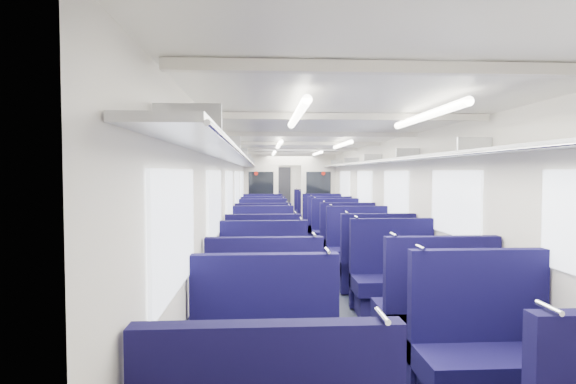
# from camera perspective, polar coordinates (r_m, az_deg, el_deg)

# --- Properties ---
(floor) EXTENTS (2.80, 18.00, 0.01)m
(floor) POSITION_cam_1_polar(r_m,az_deg,el_deg) (10.46, 1.39, -7.28)
(floor) COLOR black
(floor) RESTS_ON ground
(ceiling) EXTENTS (2.80, 18.00, 0.01)m
(ceiling) POSITION_cam_1_polar(r_m,az_deg,el_deg) (10.33, 1.41, 5.68)
(ceiling) COLOR white
(ceiling) RESTS_ON wall_left
(wall_left) EXTENTS (0.02, 18.00, 2.35)m
(wall_left) POSITION_cam_1_polar(r_m,az_deg,el_deg) (10.31, -6.38, -0.87)
(wall_left) COLOR beige
(wall_left) RESTS_ON floor
(dado_left) EXTENTS (0.03, 17.90, 0.70)m
(dado_left) POSITION_cam_1_polar(r_m,az_deg,el_deg) (10.39, -6.28, -5.41)
(dado_left) COLOR #120F34
(dado_left) RESTS_ON floor
(wall_right) EXTENTS (0.02, 18.00, 2.35)m
(wall_right) POSITION_cam_1_polar(r_m,az_deg,el_deg) (10.54, 9.01, -0.81)
(wall_right) COLOR beige
(wall_right) RESTS_ON floor
(dado_right) EXTENTS (0.03, 17.90, 0.70)m
(dado_right) POSITION_cam_1_polar(r_m,az_deg,el_deg) (10.61, 8.90, -5.26)
(dado_right) COLOR #120F34
(dado_right) RESTS_ON floor
(wall_far) EXTENTS (2.80, 0.02, 2.35)m
(wall_far) POSITION_cam_1_polar(r_m,az_deg,el_deg) (19.30, -0.80, 0.71)
(wall_far) COLOR beige
(wall_far) RESTS_ON floor
(luggage_rack_left) EXTENTS (0.36, 17.40, 0.18)m
(luggage_rack_left) POSITION_cam_1_polar(r_m,az_deg,el_deg) (10.28, -5.36, 3.58)
(luggage_rack_left) COLOR #B2B5BA
(luggage_rack_left) RESTS_ON wall_left
(luggage_rack_right) EXTENTS (0.36, 17.40, 0.18)m
(luggage_rack_right) POSITION_cam_1_polar(r_m,az_deg,el_deg) (10.48, 8.04, 3.55)
(luggage_rack_right) COLOR #B2B5BA
(luggage_rack_right) RESTS_ON wall_right
(windows) EXTENTS (2.78, 15.60, 0.75)m
(windows) POSITION_cam_1_polar(r_m,az_deg,el_deg) (9.86, 1.62, 0.42)
(windows) COLOR white
(windows) RESTS_ON wall_left
(ceiling_fittings) EXTENTS (2.70, 16.06, 0.11)m
(ceiling_fittings) POSITION_cam_1_polar(r_m,az_deg,el_deg) (10.06, 1.53, 5.41)
(ceiling_fittings) COLOR silver
(ceiling_fittings) RESTS_ON ceiling
(end_door) EXTENTS (0.75, 0.06, 2.00)m
(end_door) POSITION_cam_1_polar(r_m,az_deg,el_deg) (19.25, -0.79, 0.18)
(end_door) COLOR black
(end_door) RESTS_ON floor
(bulkhead) EXTENTS (2.80, 0.10, 2.35)m
(bulkhead) POSITION_cam_1_polar(r_m,az_deg,el_deg) (13.71, 0.23, 0.22)
(bulkhead) COLOR silver
(bulkhead) RESTS_ON floor
(seat_2) EXTENTS (1.09, 0.60, 1.21)m
(seat_2) POSITION_cam_1_polar(r_m,az_deg,el_deg) (3.42, -2.90, -21.76)
(seat_2) COLOR #100D3F
(seat_2) RESTS_ON floor
(seat_3) EXTENTS (1.09, 0.60, 1.21)m
(seat_3) POSITION_cam_1_polar(r_m,az_deg,el_deg) (3.89, 23.90, -18.87)
(seat_3) COLOR #100D3F
(seat_3) RESTS_ON floor
(seat_4) EXTENTS (1.09, 0.60, 1.21)m
(seat_4) POSITION_cam_1_polar(r_m,az_deg,el_deg) (4.49, -3.02, -15.71)
(seat_4) COLOR #100D3F
(seat_4) RESTS_ON floor
(seat_5) EXTENTS (1.09, 0.60, 1.21)m
(seat_5) POSITION_cam_1_polar(r_m,az_deg,el_deg) (4.76, 18.13, -14.78)
(seat_5) COLOR #100D3F
(seat_5) RESTS_ON floor
(seat_6) EXTENTS (1.09, 0.60, 1.21)m
(seat_6) POSITION_cam_1_polar(r_m,az_deg,el_deg) (5.57, -3.08, -12.10)
(seat_6) COLOR #100D3F
(seat_6) RESTS_ON floor
(seat_7) EXTENTS (1.09, 0.60, 1.21)m
(seat_7) POSITION_cam_1_polar(r_m,az_deg,el_deg) (5.97, 13.36, -11.16)
(seat_7) COLOR #100D3F
(seat_7) RESTS_ON floor
(seat_8) EXTENTS (1.09, 0.60, 1.21)m
(seat_8) POSITION_cam_1_polar(r_m,az_deg,el_deg) (6.70, -3.13, -9.60)
(seat_8) COLOR #100D3F
(seat_8) RESTS_ON floor
(seat_9) EXTENTS (1.09, 0.60, 1.21)m
(seat_9) POSITION_cam_1_polar(r_m,az_deg,el_deg) (6.89, 11.00, -9.30)
(seat_9) COLOR #100D3F
(seat_9) RESTS_ON floor
(seat_10) EXTENTS (1.09, 0.60, 1.21)m
(seat_10) POSITION_cam_1_polar(r_m,az_deg,el_deg) (7.99, -3.16, -7.63)
(seat_10) COLOR #100D3F
(seat_10) RESTS_ON floor
(seat_11) EXTENTS (1.09, 0.60, 1.21)m
(seat_11) POSITION_cam_1_polar(r_m,az_deg,el_deg) (7.99, 8.94, -7.65)
(seat_11) COLOR #100D3F
(seat_11) RESTS_ON floor
(seat_12) EXTENTS (1.09, 0.60, 1.21)m
(seat_12) POSITION_cam_1_polar(r_m,az_deg,el_deg) (8.94, -3.18, -6.53)
(seat_12) COLOR #100D3F
(seat_12) RESTS_ON floor
(seat_13) EXTENTS (1.09, 0.60, 1.21)m
(seat_13) POSITION_cam_1_polar(r_m,az_deg,el_deg) (9.14, 7.35, -6.36)
(seat_13) COLOR #100D3F
(seat_13) RESTS_ON floor
(seat_14) EXTENTS (1.09, 0.60, 1.21)m
(seat_14) POSITION_cam_1_polar(r_m,az_deg,el_deg) (10.08, -3.20, -5.51)
(seat_14) COLOR #100D3F
(seat_14) RESTS_ON floor
(seat_15) EXTENTS (1.09, 0.60, 1.21)m
(seat_15) POSITION_cam_1_polar(r_m,az_deg,el_deg) (10.29, 6.13, -5.36)
(seat_15) COLOR #100D3F
(seat_15) RESTS_ON floor
(seat_16) EXTENTS (1.09, 0.60, 1.21)m
(seat_16) POSITION_cam_1_polar(r_m,az_deg,el_deg) (11.32, -3.21, -4.63)
(seat_16) COLOR #100D3F
(seat_16) RESTS_ON floor
(seat_17) EXTENTS (1.09, 0.60, 1.21)m
(seat_17) POSITION_cam_1_polar(r_m,az_deg,el_deg) (11.41, 5.18, -4.58)
(seat_17) COLOR #100D3F
(seat_17) RESTS_ON floor
(seat_18) EXTENTS (1.09, 0.60, 1.21)m
(seat_18) POSITION_cam_1_polar(r_m,az_deg,el_deg) (12.33, -3.22, -4.04)
(seat_18) COLOR #100D3F
(seat_18) RESTS_ON floor
(seat_19) EXTENTS (1.09, 0.60, 1.21)m
(seat_19) POSITION_cam_1_polar(r_m,az_deg,el_deg) (12.53, 4.41, -3.94)
(seat_19) COLOR #100D3F
(seat_19) RESTS_ON floor
(seat_20) EXTENTS (1.09, 0.60, 1.21)m
(seat_20) POSITION_cam_1_polar(r_m,az_deg,el_deg) (14.55, -3.24, -3.04)
(seat_20) COLOR #100D3F
(seat_20) RESTS_ON floor
(seat_21) EXTENTS (1.09, 0.60, 1.21)m
(seat_21) POSITION_cam_1_polar(r_m,az_deg,el_deg) (14.67, 3.27, -3.00)
(seat_21) COLOR #100D3F
(seat_21) RESTS_ON floor
(seat_22) EXTENTS (1.09, 0.60, 1.21)m
(seat_22) POSITION_cam_1_polar(r_m,az_deg,el_deg) (15.71, -3.24, -2.63)
(seat_22) COLOR #100D3F
(seat_22) RESTS_ON floor
(seat_23) EXTENTS (1.09, 0.60, 1.21)m
(seat_23) POSITION_cam_1_polar(r_m,az_deg,el_deg) (15.80, 2.79, -2.60)
(seat_23) COLOR #100D3F
(seat_23) RESTS_ON floor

